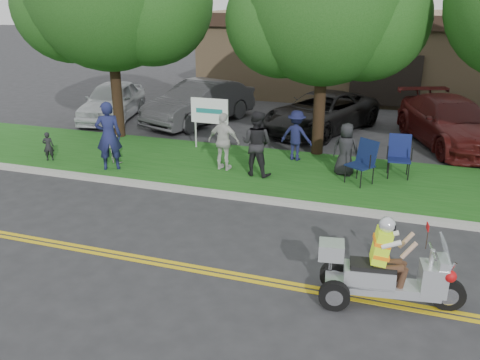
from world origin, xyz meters
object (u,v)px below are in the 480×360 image
(lawn_chair_a, at_px, (364,159))
(parked_car_right, at_px, (451,122))
(parked_car_left, at_px, (200,102))
(parked_car_mid, at_px, (321,112))
(spectator_adult_left, at_px, (109,136))
(spectator_adult_mid, at_px, (256,143))
(spectator_adult_right, at_px, (224,142))
(lawn_chair_b, at_px, (399,153))
(parked_car_far_left, at_px, (112,101))
(trike_scooter, at_px, (384,274))

(lawn_chair_a, height_order, parked_car_right, parked_car_right)
(parked_car_left, bearing_deg, parked_car_mid, 22.07)
(spectator_adult_left, bearing_deg, spectator_adult_mid, 163.02)
(spectator_adult_right, height_order, parked_car_mid, spectator_adult_right)
(spectator_adult_mid, xyz_separation_m, parked_car_right, (5.24, 5.22, -0.22))
(lawn_chair_a, xyz_separation_m, spectator_adult_right, (-3.87, -0.18, 0.17))
(lawn_chair_b, height_order, spectator_adult_left, spectator_adult_left)
(parked_car_right, bearing_deg, parked_car_far_left, 159.97)
(parked_car_mid, distance_m, parked_car_right, 4.46)
(parked_car_mid, bearing_deg, parked_car_right, 16.65)
(parked_car_far_left, xyz_separation_m, parked_car_right, (12.82, 0.37, 0.03))
(spectator_adult_left, relative_size, spectator_adult_mid, 1.09)
(parked_car_far_left, bearing_deg, spectator_adult_right, -48.87)
(spectator_adult_left, height_order, parked_car_mid, spectator_adult_left)
(spectator_adult_right, distance_m, parked_car_left, 6.03)
(spectator_adult_right, bearing_deg, parked_car_mid, -102.77)
(spectator_adult_left, bearing_deg, trike_scooter, 122.55)
(spectator_adult_left, relative_size, parked_car_mid, 0.38)
(trike_scooter, relative_size, lawn_chair_b, 2.10)
(lawn_chair_b, bearing_deg, parked_car_left, 146.33)
(spectator_adult_right, distance_m, parked_car_mid, 5.81)
(spectator_adult_mid, height_order, parked_car_left, spectator_adult_mid)
(parked_car_mid, bearing_deg, spectator_adult_mid, -75.64)
(lawn_chair_a, height_order, spectator_adult_right, spectator_adult_right)
(trike_scooter, relative_size, parked_car_left, 0.48)
(lawn_chair_b, relative_size, spectator_adult_right, 0.69)
(trike_scooter, relative_size, parked_car_right, 0.44)
(parked_car_far_left, bearing_deg, lawn_chair_a, -36.70)
(spectator_adult_mid, bearing_deg, parked_car_far_left, -25.27)
(spectator_adult_mid, bearing_deg, lawn_chair_b, -154.58)
(lawn_chair_a, bearing_deg, parked_car_mid, 144.89)
(spectator_adult_right, relative_size, parked_car_far_left, 0.37)
(spectator_adult_mid, distance_m, parked_car_left, 6.71)
(parked_car_left, relative_size, parked_car_right, 0.92)
(lawn_chair_b, distance_m, parked_car_mid, 5.33)
(parked_car_mid, relative_size, parked_car_right, 0.95)
(trike_scooter, xyz_separation_m, spectator_adult_mid, (-3.76, 5.16, 0.46))
(parked_car_left, bearing_deg, trike_scooter, -34.91)
(parked_car_far_left, relative_size, parked_car_left, 0.89)
(lawn_chair_a, xyz_separation_m, parked_car_far_left, (-10.45, 4.53, 0.00))
(parked_car_far_left, bearing_deg, lawn_chair_b, -31.09)
(spectator_adult_mid, height_order, spectator_adult_right, spectator_adult_mid)
(trike_scooter, relative_size, lawn_chair_a, 2.08)
(spectator_adult_left, xyz_separation_m, spectator_adult_mid, (4.11, 0.86, -0.08))
(spectator_adult_left, distance_m, parked_car_far_left, 6.70)
(parked_car_right, bearing_deg, parked_car_left, 157.22)
(trike_scooter, xyz_separation_m, spectator_adult_left, (-7.87, 4.30, 0.54))
(spectator_adult_left, xyz_separation_m, parked_car_mid, (4.91, 6.53, -0.37))
(lawn_chair_a, relative_size, parked_car_right, 0.21)
(spectator_adult_mid, height_order, parked_car_far_left, spectator_adult_mid)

